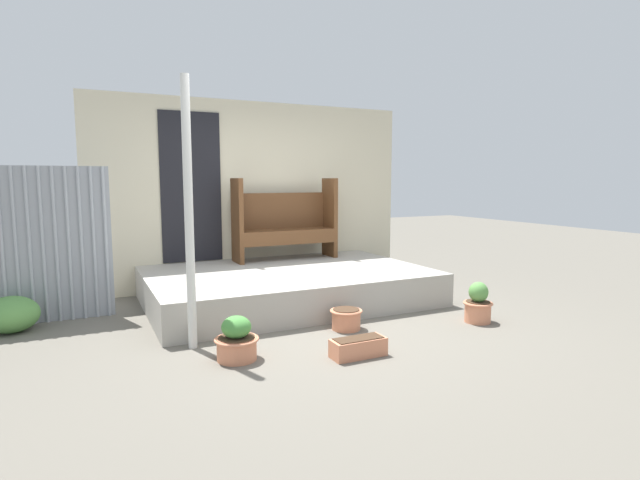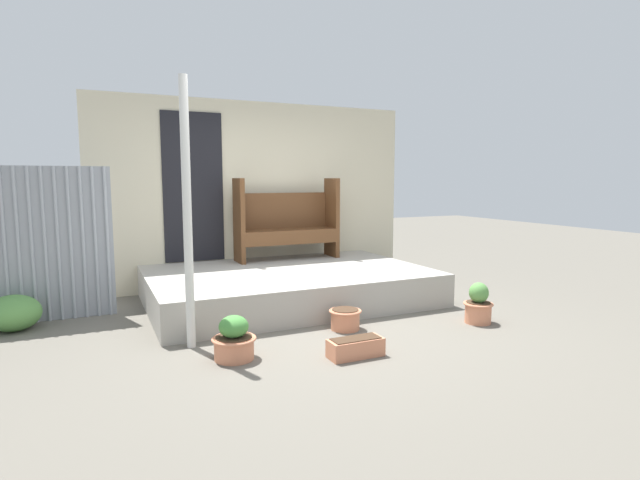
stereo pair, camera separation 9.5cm
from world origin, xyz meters
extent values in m
plane|color=#666056|center=(0.00, 0.00, 0.00)|extent=(24.00, 24.00, 0.00)
cube|color=#A8A399|center=(0.14, 1.12, 0.20)|extent=(3.36, 2.25, 0.40)
cube|color=beige|center=(0.14, 2.28, 1.30)|extent=(4.56, 0.06, 2.60)
cube|color=black|center=(-0.79, 2.24, 1.41)|extent=(0.80, 0.02, 2.00)
cylinder|color=#979CA5|center=(-2.88, 1.39, 0.83)|extent=(0.04, 0.04, 1.66)
cylinder|color=#979CA5|center=(-2.76, 1.39, 0.83)|extent=(0.04, 0.04, 1.66)
cylinder|color=#979CA5|center=(-2.64, 1.39, 0.83)|extent=(0.04, 0.04, 1.66)
cylinder|color=#979CA5|center=(-2.52, 1.39, 0.83)|extent=(0.04, 0.04, 1.66)
cylinder|color=#979CA5|center=(-2.40, 1.39, 0.83)|extent=(0.04, 0.04, 1.66)
cylinder|color=#979CA5|center=(-2.27, 1.39, 0.83)|extent=(0.04, 0.04, 1.66)
cylinder|color=#979CA5|center=(-2.15, 1.39, 0.83)|extent=(0.04, 0.04, 1.66)
cylinder|color=#979CA5|center=(-2.03, 1.39, 0.83)|extent=(0.04, 0.04, 1.66)
cylinder|color=#979CA5|center=(-1.91, 1.39, 0.83)|extent=(0.04, 0.04, 1.66)
cylinder|color=silver|center=(-1.29, -0.11, 1.21)|extent=(0.08, 0.08, 2.41)
cube|color=brown|center=(-0.26, 1.90, 0.97)|extent=(0.06, 0.40, 1.13)
cube|color=brown|center=(1.13, 1.91, 0.97)|extent=(0.06, 0.40, 1.13)
cube|color=brown|center=(0.44, 1.90, 0.80)|extent=(1.33, 0.40, 0.04)
cube|color=brown|center=(0.44, 1.72, 0.70)|extent=(1.33, 0.03, 0.15)
cube|color=brown|center=(0.44, 2.08, 1.07)|extent=(1.33, 0.04, 0.51)
cylinder|color=tan|center=(-1.02, -0.58, 0.10)|extent=(0.34, 0.34, 0.19)
torus|color=tan|center=(-1.02, -0.58, 0.18)|extent=(0.38, 0.38, 0.02)
cylinder|color=#422D1E|center=(-1.02, -0.58, 0.19)|extent=(0.31, 0.31, 0.01)
ellipsoid|color=#478C3D|center=(-1.02, -0.58, 0.28)|extent=(0.25, 0.25, 0.19)
cylinder|color=tan|center=(0.23, -0.23, 0.10)|extent=(0.29, 0.29, 0.20)
torus|color=tan|center=(0.23, -0.23, 0.19)|extent=(0.33, 0.33, 0.02)
cylinder|color=#422D1E|center=(0.23, -0.23, 0.21)|extent=(0.27, 0.27, 0.01)
cylinder|color=tan|center=(1.62, -0.62, 0.11)|extent=(0.27, 0.27, 0.22)
torus|color=tan|center=(1.62, -0.62, 0.21)|extent=(0.31, 0.31, 0.02)
cylinder|color=#422D1E|center=(1.62, -0.62, 0.22)|extent=(0.25, 0.25, 0.01)
ellipsoid|color=#599347|center=(1.62, -0.62, 0.33)|extent=(0.20, 0.20, 0.22)
cube|color=tan|center=(-0.05, -0.97, 0.08)|extent=(0.48, 0.20, 0.16)
cube|color=#422D1E|center=(-0.05, -0.97, 0.16)|extent=(0.42, 0.17, 0.01)
ellipsoid|color=#599347|center=(-2.82, 1.14, 0.18)|extent=(0.52, 0.47, 0.37)
camera|label=1|loc=(-2.16, -4.55, 1.52)|focal=28.00mm
camera|label=2|loc=(-2.08, -4.59, 1.52)|focal=28.00mm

